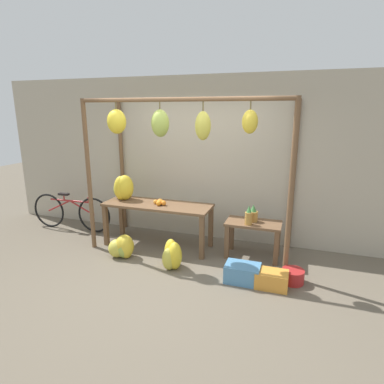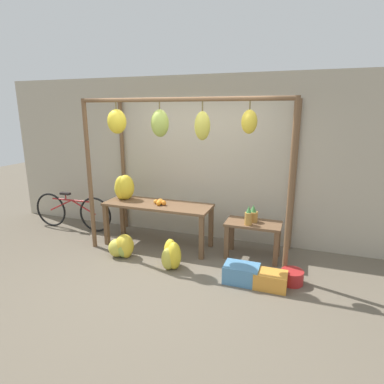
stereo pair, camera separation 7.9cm
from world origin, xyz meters
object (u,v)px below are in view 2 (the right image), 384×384
(banana_pile_ground_left, at_px, (123,247))
(fruit_crate_purple, at_px, (270,280))
(fruit_crate_white, at_px, (241,273))
(blue_bucket, at_px, (292,277))
(parked_bicycle, at_px, (72,211))
(orange_pile, at_px, (160,202))
(banana_pile_ground_right, at_px, (171,255))
(banana_pile_on_table, at_px, (123,188))
(pineapple_cluster, at_px, (251,215))

(banana_pile_ground_left, bearing_deg, fruit_crate_purple, -3.87)
(banana_pile_ground_left, bearing_deg, fruit_crate_white, -3.94)
(blue_bucket, height_order, parked_bicycle, parked_bicycle)
(orange_pile, bearing_deg, parked_bicycle, 174.47)
(fruit_crate_white, bearing_deg, fruit_crate_purple, -3.56)
(banana_pile_ground_right, bearing_deg, orange_pile, 125.84)
(banana_pile_ground_right, distance_m, fruit_crate_purple, 1.42)
(blue_bucket, relative_size, fruit_crate_purple, 0.71)
(banana_pile_on_table, relative_size, banana_pile_ground_right, 1.20)
(fruit_crate_white, bearing_deg, pineapple_cluster, 91.70)
(fruit_crate_white, relative_size, blue_bucket, 1.56)
(banana_pile_on_table, bearing_deg, banana_pile_ground_right, -31.62)
(pineapple_cluster, bearing_deg, banana_pile_on_table, 179.40)
(orange_pile, distance_m, banana_pile_ground_right, 0.98)
(orange_pile, distance_m, parked_bicycle, 2.00)
(banana_pile_ground_right, xyz_separation_m, fruit_crate_white, (1.03, -0.05, -0.08))
(pineapple_cluster, xyz_separation_m, blue_bucket, (0.66, -0.58, -0.60))
(orange_pile, xyz_separation_m, banana_pile_ground_left, (-0.39, -0.56, -0.61))
(banana_pile_ground_right, bearing_deg, parked_bicycle, 160.98)
(blue_bucket, relative_size, parked_bicycle, 0.18)
(banana_pile_ground_left, xyz_separation_m, fruit_crate_white, (1.89, -0.13, -0.05))
(fruit_crate_purple, bearing_deg, pineapple_cluster, 117.06)
(banana_pile_ground_right, height_order, fruit_crate_purple, banana_pile_ground_right)
(orange_pile, bearing_deg, blue_bucket, -13.39)
(banana_pile_on_table, distance_m, fruit_crate_white, 2.51)
(orange_pile, distance_m, fruit_crate_white, 1.78)
(pineapple_cluster, relative_size, blue_bucket, 1.00)
(banana_pile_on_table, distance_m, orange_pile, 0.76)
(banana_pile_on_table, distance_m, banana_pile_ground_left, 1.07)
(banana_pile_on_table, relative_size, pineapple_cluster, 1.68)
(banana_pile_on_table, bearing_deg, parked_bicycle, 175.71)
(banana_pile_ground_left, distance_m, fruit_crate_purple, 2.27)
(banana_pile_ground_right, bearing_deg, pineapple_cluster, 35.32)
(pineapple_cluster, relative_size, fruit_crate_purple, 0.71)
(pineapple_cluster, bearing_deg, banana_pile_ground_right, -144.68)
(pineapple_cluster, bearing_deg, orange_pile, -177.10)
(fruit_crate_white, height_order, blue_bucket, fruit_crate_white)
(banana_pile_ground_left, xyz_separation_m, blue_bucket, (2.52, 0.06, -0.08))
(banana_pile_ground_right, height_order, parked_bicycle, parked_bicycle)
(banana_pile_ground_left, bearing_deg, pineapple_cluster, 18.95)
(banana_pile_ground_left, relative_size, banana_pile_ground_right, 1.13)
(banana_pile_ground_left, height_order, parked_bicycle, parked_bicycle)
(parked_bicycle, bearing_deg, blue_bucket, -9.69)
(banana_pile_ground_left, bearing_deg, orange_pile, 55.59)
(blue_bucket, bearing_deg, fruit_crate_purple, -140.89)
(orange_pile, xyz_separation_m, blue_bucket, (2.14, -0.51, -0.68))
(banana_pile_on_table, distance_m, blue_bucket, 3.06)
(pineapple_cluster, distance_m, fruit_crate_purple, 1.06)
(pineapple_cluster, height_order, banana_pile_ground_right, pineapple_cluster)
(pineapple_cluster, bearing_deg, parked_bicycle, 178.10)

